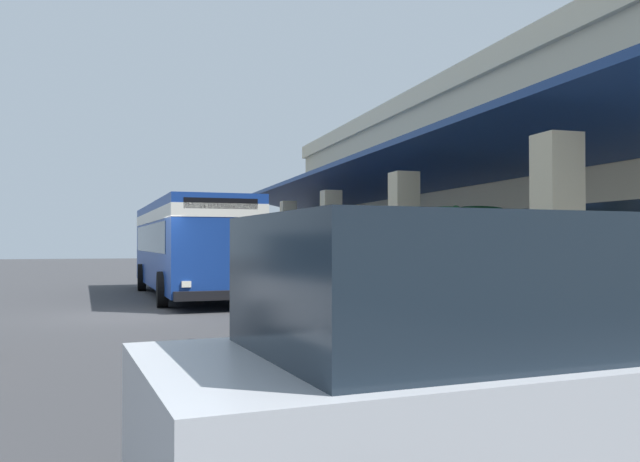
# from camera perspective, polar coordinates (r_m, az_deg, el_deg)

# --- Properties ---
(ground) EXTENTS (120.00, 120.00, 0.00)m
(ground) POSITION_cam_1_polar(r_m,az_deg,el_deg) (18.96, 9.07, -6.46)
(ground) COLOR #38383A
(curb_strip) EXTENTS (32.73, 0.50, 0.12)m
(curb_strip) POSITION_cam_1_polar(r_m,az_deg,el_deg) (19.85, -0.97, -6.05)
(curb_strip) COLOR #9E998E
(curb_strip) RESTS_ON ground
(plaza_building) EXTENTS (27.58, 15.50, 6.77)m
(plaza_building) POSITION_cam_1_polar(r_m,az_deg,el_deg) (24.26, 21.52, 2.80)
(plaza_building) COLOR #C6B793
(plaza_building) RESTS_ON ground
(transit_bus) EXTENTS (11.34, 3.24, 3.34)m
(transit_bus) POSITION_cam_1_polar(r_m,az_deg,el_deg) (22.62, -11.35, -0.87)
(transit_bus) COLOR navy
(transit_bus) RESTS_ON ground
(parked_suv_silver) EXTENTS (3.02, 4.97, 1.97)m
(parked_suv_silver) POSITION_cam_1_polar(r_m,az_deg,el_deg) (4.44, 17.37, -11.26)
(parked_suv_silver) COLOR #B2B5BA
(parked_suv_silver) RESTS_ON ground
(pedestrian) EXTENTS (0.65, 0.47, 1.75)m
(pedestrian) POSITION_cam_1_polar(r_m,az_deg,el_deg) (11.81, -5.54, -4.96)
(pedestrian) COLOR #38383D
(pedestrian) RESTS_ON ground
(potted_palm) EXTENTS (1.99, 1.84, 2.65)m
(potted_palm) POSITION_cam_1_polar(r_m,az_deg,el_deg) (14.44, 12.07, -5.22)
(potted_palm) COLOR brown
(potted_palm) RESTS_ON ground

